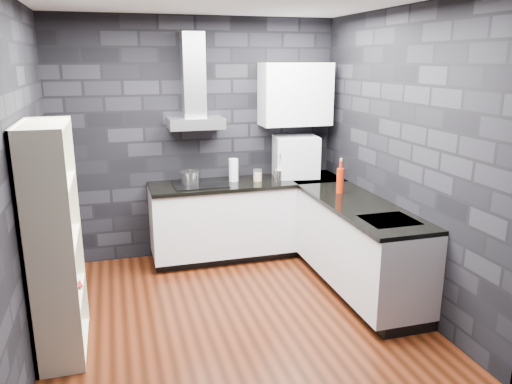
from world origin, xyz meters
name	(u,v)px	position (x,y,z in m)	size (l,w,h in m)	color
ground	(233,313)	(0.00, 0.00, 0.00)	(3.20, 3.20, 0.00)	#41190B
wall_back	(198,139)	(0.00, 1.62, 1.35)	(3.20, 0.05, 2.70)	black
wall_front	(301,229)	(0.00, -1.62, 1.35)	(3.20, 0.05, 2.70)	black
wall_left	(21,181)	(-1.62, 0.00, 1.35)	(0.05, 3.20, 2.70)	black
wall_right	(401,158)	(1.62, 0.00, 1.35)	(0.05, 3.20, 2.70)	black
toekick_back	(247,250)	(0.50, 1.34, 0.05)	(2.18, 0.50, 0.10)	black
toekick_right	(361,285)	(1.34, 0.10, 0.05)	(0.50, 1.78, 0.10)	black
counter_back_cab	(248,216)	(0.50, 1.30, 0.48)	(2.20, 0.60, 0.76)	silver
counter_right_cab	(359,245)	(1.30, 0.10, 0.48)	(0.60, 1.80, 0.76)	silver
counter_back_top	(248,183)	(0.50, 1.29, 0.88)	(2.20, 0.62, 0.04)	black
counter_right_top	(361,206)	(1.29, 0.10, 0.88)	(0.62, 1.80, 0.04)	black
counter_corner_top	(313,178)	(1.30, 1.30, 0.88)	(0.62, 0.62, 0.04)	black
hood_body	(196,123)	(-0.05, 1.43, 1.56)	(0.60, 0.34, 0.12)	#B5B5BA
hood_chimney	(193,75)	(-0.05, 1.50, 2.07)	(0.24, 0.20, 0.90)	#B5B5BA
upper_cabinet	(295,94)	(1.10, 1.43, 1.85)	(0.80, 0.35, 0.70)	silver
cooktop	(200,184)	(-0.05, 1.30, 0.91)	(0.58, 0.50, 0.01)	black
sink_rim	(389,220)	(1.30, -0.40, 0.89)	(0.44, 0.40, 0.01)	#B5B5BA
pot	(190,178)	(-0.15, 1.34, 0.97)	(0.20, 0.20, 0.12)	silver
glass_vase	(234,170)	(0.35, 1.35, 1.03)	(0.10, 0.10, 0.26)	silver
storage_jar	(258,176)	(0.61, 1.28, 0.96)	(0.09, 0.09, 0.12)	tan
utensil_crock	(278,175)	(0.83, 1.23, 0.96)	(0.09, 0.09, 0.12)	silver
appliance_garage	(296,158)	(1.10, 1.37, 1.12)	(0.50, 0.39, 0.50)	silver
red_bottle	(340,181)	(1.28, 0.54, 1.03)	(0.08, 0.08, 0.26)	#931D07
bookshelf	(54,242)	(-1.42, -0.17, 0.90)	(0.34, 0.80, 1.80)	beige
fruit_bowl	(52,243)	(-1.42, -0.31, 0.94)	(0.20, 0.20, 0.05)	silver
book_red	(59,276)	(-1.43, -0.05, 0.57)	(0.16, 0.02, 0.21)	maroon
book_second	(59,271)	(-1.43, 0.00, 0.59)	(0.15, 0.02, 0.20)	#B2B2B2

